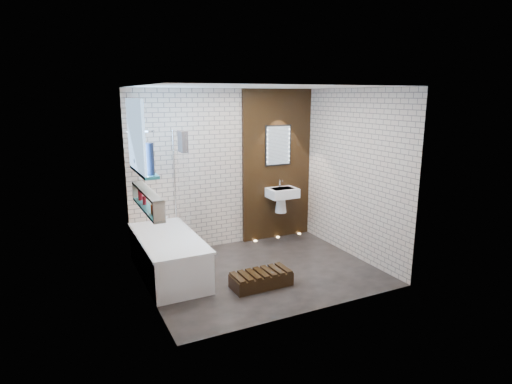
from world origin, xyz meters
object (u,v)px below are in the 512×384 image
bath_screen (181,179)px  led_mirror (278,145)px  bathtub (168,256)px  washbasin (282,196)px  walnut_step (261,280)px

bath_screen → led_mirror: 1.89m
bathtub → led_mirror: led_mirror is taller
washbasin → bathtub: bearing=-164.0°
bath_screen → washbasin: (1.82, 0.18, -0.49)m
bathtub → washbasin: washbasin is taller
bath_screen → walnut_step: bath_screen is taller
bathtub → walnut_step: 1.36m
washbasin → walnut_step: 2.03m
led_mirror → walnut_step: led_mirror is taller
bathtub → walnut_step: bathtub is taller
bath_screen → led_mirror: bearing=10.7°
bath_screen → walnut_step: bearing=-63.6°
led_mirror → walnut_step: bearing=-124.8°
led_mirror → walnut_step: 2.56m
bath_screen → walnut_step: size_ratio=1.74×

